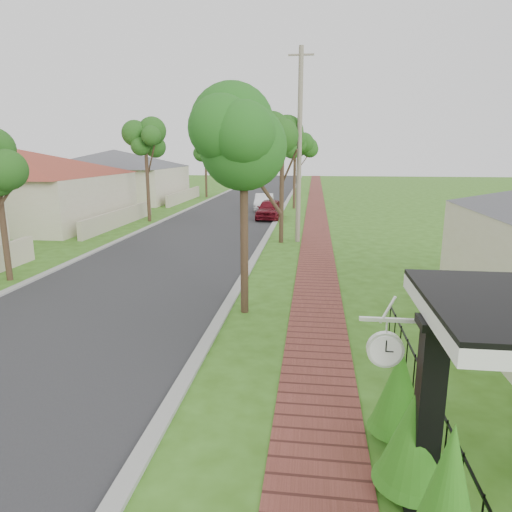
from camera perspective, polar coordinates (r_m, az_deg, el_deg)
The scene contains 16 objects.
ground at distance 8.27m, azimuth -16.93°, elevation -20.07°, with size 160.00×160.00×0.00m, color #376417.
road at distance 27.32m, azimuth -5.70°, elevation 3.55°, with size 7.00×120.00×0.02m, color #28282B.
kerb_right at distance 26.75m, azimuth 1.96°, elevation 3.41°, with size 0.30×120.00×0.10m, color #9E9E99.
kerb_left at distance 28.36m, azimuth -12.92°, elevation 3.63°, with size 0.30×120.00×0.10m, color #9E9E99.
sidewalk at distance 26.64m, azimuth 7.54°, elevation 3.26°, with size 1.50×120.00×0.03m, color brown.
porch_post at distance 6.39m, azimuth 20.60°, elevation -19.15°, with size 0.48×0.48×2.52m.
picket_fence at distance 7.60m, azimuth 21.18°, elevation -18.86°, with size 0.03×8.02×1.00m.
street_trees at distance 33.64m, azimuth -3.01°, elevation 13.11°, with size 10.70×37.65×5.89m.
hedge_row at distance 5.97m, azimuth 20.98°, elevation -24.90°, with size 0.91×4.41×2.01m.
far_house_red at distance 31.94m, azimuth -27.44°, elevation 7.76°, with size 15.56×15.56×4.60m.
far_house_grey at distance 44.18m, azimuth -17.11°, elevation 9.68°, with size 15.56×15.56×4.60m.
parked_car_red at distance 30.68m, azimuth 1.70°, elevation 5.86°, with size 1.54×3.82×1.30m, color maroon.
parked_car_white at distance 35.03m, azimuth 1.02°, elevation 6.71°, with size 1.33×3.81×1.26m, color white.
near_tree at distance 12.23m, azimuth -1.56°, elevation 15.22°, with size 2.40×2.40×6.16m.
utility_pole at distance 22.63m, azimuth 5.44°, elevation 13.44°, with size 1.20×0.24×9.18m.
station_clock at distance 6.26m, azimuth 15.88°, elevation -10.91°, with size 0.79×0.13×0.67m.
Camera 1 is at (3.08, -6.27, 4.43)m, focal length 32.00 mm.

